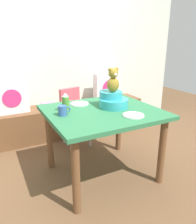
{
  "coord_description": "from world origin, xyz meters",
  "views": [
    {
      "loc": [
        -1.0,
        -1.83,
        1.41
      ],
      "look_at": [
        0.0,
        0.1,
        0.69
      ],
      "focal_mm": 34.96,
      "sensor_mm": 36.0,
      "label": 1
    }
  ],
  "objects": [
    {
      "name": "pillow_floral_right",
      "position": [
        0.75,
        1.22,
        0.68
      ],
      "size": [
        0.44,
        0.15,
        0.44
      ],
      "color": "silver",
      "rests_on": "window_bench"
    },
    {
      "name": "back_wall",
      "position": [
        0.0,
        1.51,
        1.3
      ],
      "size": [
        4.4,
        0.1,
        2.6
      ],
      "primitive_type": "cube",
      "color": "silver",
      "rests_on": "ground_plane"
    },
    {
      "name": "infant_seat_teal",
      "position": [
        0.15,
        0.05,
        0.81
      ],
      "size": [
        0.3,
        0.33,
        0.16
      ],
      "color": "teal",
      "rests_on": "dining_table"
    },
    {
      "name": "teddy_bear",
      "position": [
        0.15,
        0.05,
        1.02
      ],
      "size": [
        0.13,
        0.12,
        0.25
      ],
      "color": "olive",
      "rests_on": "infant_seat_teal"
    },
    {
      "name": "dinner_plate_near",
      "position": [
        0.17,
        -0.29,
        0.75
      ],
      "size": [
        0.2,
        0.2,
        0.01
      ],
      "primitive_type": "cylinder",
      "color": "white",
      "rests_on": "dining_table"
    },
    {
      "name": "coffee_mug",
      "position": [
        -0.41,
        0.03,
        0.79
      ],
      "size": [
        0.12,
        0.08,
        0.09
      ],
      "color": "#335999",
      "rests_on": "dining_table"
    },
    {
      "name": "dinner_plate_far",
      "position": [
        -0.13,
        0.3,
        0.75
      ],
      "size": [
        0.2,
        0.2,
        0.01
      ],
      "primitive_type": "cylinder",
      "color": "white",
      "rests_on": "dining_table"
    },
    {
      "name": "pillow_floral_left",
      "position": [
        -0.73,
        1.22,
        0.68
      ],
      "size": [
        0.44,
        0.15,
        0.44
      ],
      "color": "silver",
      "rests_on": "window_bench"
    },
    {
      "name": "book_stack",
      "position": [
        -0.22,
        1.24,
        0.49
      ],
      "size": [
        0.2,
        0.14,
        0.06
      ],
      "primitive_type": "cube",
      "color": "#BE70AD",
      "rests_on": "window_bench"
    },
    {
      "name": "highchair",
      "position": [
        0.02,
        0.8,
        0.52
      ],
      "size": [
        0.4,
        0.5,
        0.79
      ],
      "color": "#D84C59",
      "rests_on": "ground_plane"
    },
    {
      "name": "ground_plane",
      "position": [
        0.0,
        0.0,
        0.0
      ],
      "size": [
        8.0,
        8.0,
        0.0
      ],
      "primitive_type": "plane",
      "color": "brown"
    },
    {
      "name": "window_bench",
      "position": [
        0.0,
        1.24,
        0.23
      ],
      "size": [
        2.6,
        0.44,
        0.46
      ],
      "primitive_type": "cube",
      "color": "brown",
      "rests_on": "ground_plane"
    },
    {
      "name": "ketchup_bottle",
      "position": [
        -0.34,
        0.13,
        0.83
      ],
      "size": [
        0.07,
        0.07,
        0.18
      ],
      "color": "#4C8C33",
      "rests_on": "dining_table"
    },
    {
      "name": "cell_phone",
      "position": [
        0.29,
        0.31,
        0.74
      ],
      "size": [
        0.16,
        0.14,
        0.01
      ],
      "primitive_type": "cube",
      "rotation": [
        0.0,
        0.0,
        2.24
      ],
      "color": "black",
      "rests_on": "dining_table"
    },
    {
      "name": "dining_table",
      "position": [
        0.0,
        0.0,
        0.63
      ],
      "size": [
        1.1,
        0.98,
        0.74
      ],
      "color": "#2D7247",
      "rests_on": "ground_plane"
    }
  ]
}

